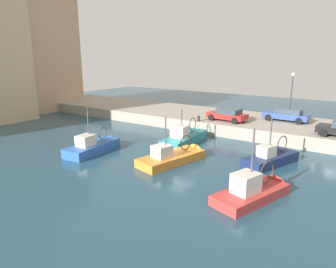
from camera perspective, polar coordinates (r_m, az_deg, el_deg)
water_surface at (r=24.42m, az=1.50°, el=-3.89°), size 80.00×80.00×0.00m
quay_wall at (r=34.18m, az=12.00°, el=2.19°), size 9.00×56.00×1.20m
fishing_boat_orange at (r=22.93m, az=1.43°, el=-4.86°), size 6.41×3.32×4.44m
fishing_boat_navy at (r=23.72m, az=19.03°, el=-5.01°), size 5.74×3.28×4.21m
fishing_boat_teal at (r=27.79m, az=3.38°, el=-1.35°), size 6.66×2.19×4.07m
fishing_boat_blue at (r=26.02m, az=-13.43°, el=-2.86°), size 5.85×2.33×4.63m
fishing_boat_red at (r=18.03m, az=16.05°, el=-10.84°), size 5.81×3.39×4.88m
parked_car_red at (r=31.69m, az=11.10°, el=3.61°), size 2.31×4.07×1.27m
parked_car_blue at (r=33.20m, az=21.31°, el=3.38°), size 2.04×4.48×1.28m
mooring_bollard_mid at (r=31.16m, az=5.75°, el=2.90°), size 0.28×0.28×0.55m
quay_streetlamp at (r=33.42m, az=22.18°, el=7.87°), size 0.36×0.36×4.83m
waterfront_building_west at (r=48.50m, az=-24.53°, el=13.57°), size 11.21×9.31×15.92m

